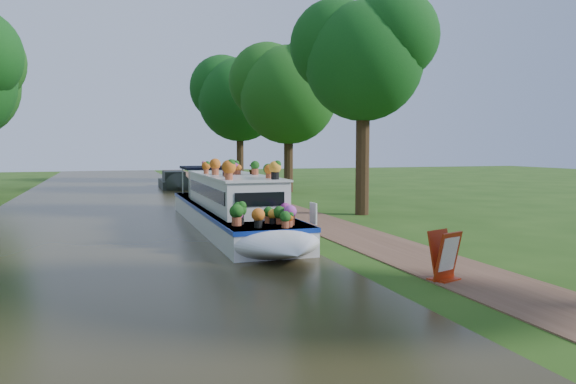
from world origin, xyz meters
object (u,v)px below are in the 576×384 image
(plant_boat, at_px, (233,206))
(pedestrian_pink, at_px, (204,173))
(pedestrian_dark, at_px, (233,176))
(second_boat, at_px, (174,181))
(sandwich_board, at_px, (445,258))

(plant_boat, height_order, pedestrian_pink, plant_boat)
(pedestrian_pink, bearing_deg, plant_boat, -100.57)
(plant_boat, bearing_deg, pedestrian_dark, 77.66)
(plant_boat, height_order, pedestrian_dark, plant_boat)
(pedestrian_pink, relative_size, pedestrian_dark, 1.13)
(plant_boat, xyz_separation_m, pedestrian_pink, (2.75, 22.21, 0.04))
(second_boat, distance_m, sandwich_board, 28.29)
(plant_boat, height_order, second_boat, plant_boat)
(sandwich_board, distance_m, pedestrian_dark, 26.99)
(sandwich_board, xyz_separation_m, pedestrian_dark, (1.40, 26.95, 0.30))
(second_boat, xyz_separation_m, pedestrian_pink, (2.45, 2.24, 0.43))
(pedestrian_pink, bearing_deg, sandwich_board, -93.60)
(pedestrian_dark, bearing_deg, pedestrian_pink, 95.61)
(second_boat, relative_size, pedestrian_pink, 3.43)
(pedestrian_dark, bearing_deg, plant_boat, -118.00)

